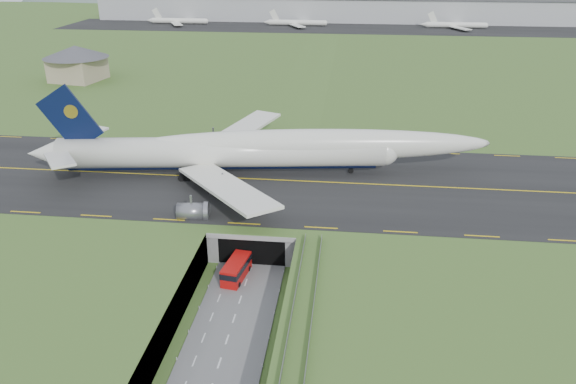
# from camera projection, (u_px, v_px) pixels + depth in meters

# --- Properties ---
(ground) EXTENTS (900.00, 900.00, 0.00)m
(ground) POSITION_uv_depth(u_px,v_px,m) (244.00, 290.00, 93.13)
(ground) COLOR #436327
(ground) RESTS_ON ground
(airfield_deck) EXTENTS (800.00, 800.00, 6.00)m
(airfield_deck) POSITION_uv_depth(u_px,v_px,m) (243.00, 275.00, 91.91)
(airfield_deck) COLOR gray
(airfield_deck) RESTS_ON ground
(trench_road) EXTENTS (12.00, 75.00, 0.20)m
(trench_road) POSITION_uv_depth(u_px,v_px,m) (235.00, 317.00, 86.29)
(trench_road) COLOR slate
(trench_road) RESTS_ON ground
(taxiway) EXTENTS (800.00, 44.00, 0.18)m
(taxiway) POSITION_uv_depth(u_px,v_px,m) (271.00, 180.00, 120.60)
(taxiway) COLOR black
(taxiway) RESTS_ON airfield_deck
(tunnel_portal) EXTENTS (17.00, 22.30, 6.00)m
(tunnel_portal) POSITION_uv_depth(u_px,v_px,m) (259.00, 226.00, 106.94)
(tunnel_portal) COLOR gray
(tunnel_portal) RESTS_ON ground
(guideway) EXTENTS (3.00, 53.00, 7.05)m
(guideway) POSITION_uv_depth(u_px,v_px,m) (299.00, 344.00, 72.49)
(guideway) COLOR #A8A8A3
(guideway) RESTS_ON ground
(jumbo_jet) EXTENTS (100.01, 62.90, 21.00)m
(jumbo_jet) POSITION_uv_depth(u_px,v_px,m) (256.00, 150.00, 121.32)
(jumbo_jet) COLOR white
(jumbo_jet) RESTS_ON ground
(shuttle_tram) EXTENTS (4.18, 8.32, 3.23)m
(shuttle_tram) POSITION_uv_depth(u_px,v_px,m) (236.00, 269.00, 95.75)
(shuttle_tram) COLOR red
(shuttle_tram) RESTS_ON ground
(service_building) EXTENTS (27.04, 27.04, 12.71)m
(service_building) POSITION_uv_depth(u_px,v_px,m) (76.00, 60.00, 204.74)
(service_building) COLOR tan
(service_building) RESTS_ON ground
(cargo_terminal) EXTENTS (320.00, 67.00, 15.60)m
(cargo_terminal) POSITION_uv_depth(u_px,v_px,m) (329.00, 9.00, 359.15)
(cargo_terminal) COLOR #B2B2B2
(cargo_terminal) RESTS_ON ground
(distant_hills) EXTENTS (700.00, 91.00, 60.00)m
(distant_hills) POSITION_uv_depth(u_px,v_px,m) (411.00, 15.00, 478.30)
(distant_hills) COLOR #556762
(distant_hills) RESTS_ON ground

